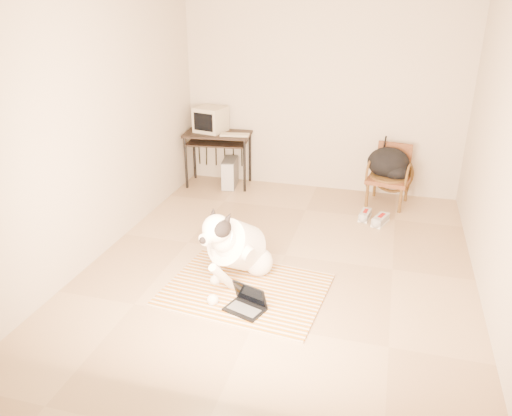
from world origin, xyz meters
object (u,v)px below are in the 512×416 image
at_px(dog, 237,248).
at_px(backpack, 390,164).
at_px(laptop, 247,303).
at_px(computer_desk, 218,141).
at_px(pc_tower, 230,173).
at_px(crt_monitor, 210,119).
at_px(rattan_chair, 390,175).

xyz_separation_m(dog, backpack, (1.41, 2.48, 0.22)).
bearing_deg(dog, laptop, -63.91).
bearing_deg(computer_desk, pc_tower, -6.33).
height_order(dog, crt_monitor, crt_monitor).
height_order(rattan_chair, backpack, rattan_chair).
distance_m(dog, backpack, 2.86).
relative_size(computer_desk, rattan_chair, 1.25).
relative_size(laptop, crt_monitor, 0.85).
bearing_deg(backpack, laptop, -110.91).
relative_size(computer_desk, pc_tower, 2.13).
relative_size(crt_monitor, rattan_chair, 0.59).
distance_m(laptop, computer_desk, 3.40).
bearing_deg(dog, pc_tower, 109.73).
height_order(crt_monitor, backpack, crt_monitor).
height_order(dog, laptop, dog).
bearing_deg(pc_tower, rattan_chair, -0.86).
bearing_deg(laptop, crt_monitor, 115.24).
distance_m(dog, crt_monitor, 2.94).
height_order(pc_tower, backpack, backpack).
relative_size(laptop, computer_desk, 0.40).
distance_m(laptop, backpack, 3.26).
distance_m(pc_tower, rattan_chair, 2.33).
distance_m(crt_monitor, pc_tower, 0.84).
relative_size(dog, pc_tower, 2.51).
bearing_deg(laptop, dog, 116.09).
distance_m(dog, computer_desk, 2.78).
height_order(dog, backpack, dog).
bearing_deg(crt_monitor, pc_tower, -15.74).
height_order(laptop, computer_desk, computer_desk).
bearing_deg(crt_monitor, laptop, -64.76).
bearing_deg(laptop, computer_desk, 113.77).
relative_size(dog, backpack, 2.08).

